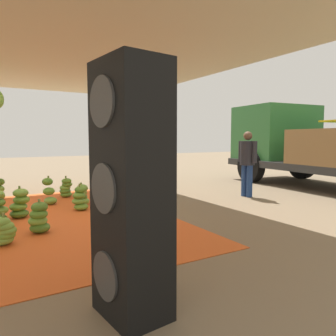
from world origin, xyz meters
name	(u,v)px	position (x,y,z in m)	size (l,w,h in m)	color
ground_plane	(188,203)	(0.00, 3.00, 0.00)	(40.00, 40.00, 0.00)	#7F6B51
tarp_orange	(38,221)	(0.00, 0.00, 0.01)	(5.52, 4.11, 0.01)	#E05B23
tent_canopy	(25,54)	(-0.02, -0.09, 2.68)	(8.00, 7.00, 2.77)	#9EA0A5
banana_bunch_0	(80,199)	(-0.43, 0.82, 0.22)	(0.36, 0.35, 0.51)	#60932D
banana_bunch_1	(66,188)	(-1.93, 0.91, 0.22)	(0.36, 0.35, 0.50)	#518428
banana_bunch_2	(4,232)	(1.08, -0.57, 0.18)	(0.38, 0.39, 0.41)	#75A83D
banana_bunch_4	(39,218)	(0.75, -0.09, 0.22)	(0.35, 0.35, 0.49)	#477523
banana_bunch_5	(20,204)	(-0.36, -0.23, 0.24)	(0.42, 0.42, 0.55)	#477523
banana_bunch_6	(49,192)	(-1.27, 0.42, 0.26)	(0.34, 0.33, 0.59)	#6B9E38
banana_bunch_8	(82,195)	(-0.87, 0.98, 0.21)	(0.35, 0.36, 0.46)	#6B9E38
cargo_truck_main	(332,144)	(0.39, 7.43, 1.21)	(6.83, 3.03, 2.40)	#2D2D2D
worker_0	(247,159)	(0.10, 4.61, 0.89)	(0.56, 0.34, 1.53)	navy
speaker_stack	(131,191)	(3.39, 0.17, 0.97)	(0.61, 0.49, 1.93)	black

